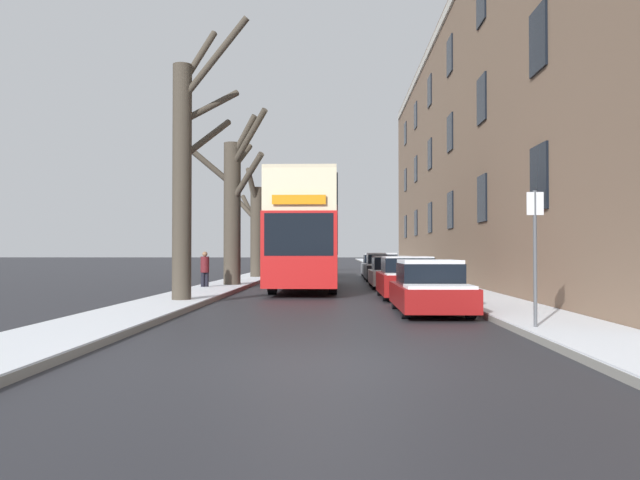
# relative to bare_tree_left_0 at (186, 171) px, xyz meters

# --- Properties ---
(ground_plane) EXTENTS (320.00, 320.00, 0.00)m
(ground_plane) POSITION_rel_bare_tree_left_0_xyz_m (4.35, -9.77, -4.03)
(ground_plane) COLOR #28282D
(sidewalk_left) EXTENTS (2.09, 130.00, 0.16)m
(sidewalk_left) POSITION_rel_bare_tree_left_0_xyz_m (-0.39, 43.23, -3.95)
(sidewalk_left) COLOR gray
(sidewalk_left) RESTS_ON ground
(sidewalk_right) EXTENTS (2.09, 130.00, 0.16)m
(sidewalk_right) POSITION_rel_bare_tree_left_0_xyz_m (9.10, 43.23, -3.95)
(sidewalk_right) COLOR gray
(sidewalk_right) RESTS_ON ground
(terrace_facade_right) EXTENTS (9.10, 46.14, 14.33)m
(terrace_facade_right) POSITION_rel_bare_tree_left_0_xyz_m (14.64, 15.57, 3.13)
(terrace_facade_right) COLOR #7A604C
(terrace_facade_right) RESTS_ON ground
(bare_tree_left_0) EXTENTS (2.41, 2.59, 8.51)m
(bare_tree_left_0) POSITION_rel_bare_tree_left_0_xyz_m (0.00, 0.00, 0.00)
(bare_tree_left_0) COLOR #423A30
(bare_tree_left_0) RESTS_ON ground
(bare_tree_left_1) EXTENTS (3.84, 3.19, 7.54)m
(bare_tree_left_1) POSITION_rel_bare_tree_left_0_xyz_m (0.02, 8.39, -0.36)
(bare_tree_left_1) COLOR #423A30
(bare_tree_left_1) RESTS_ON ground
(bare_tree_left_2) EXTENTS (2.87, 2.82, 6.58)m
(bare_tree_left_2) POSITION_rel_bare_tree_left_0_xyz_m (-0.11, 17.05, -0.98)
(bare_tree_left_2) COLOR #423A30
(bare_tree_left_2) RESTS_ON ground
(bare_tree_left_3) EXTENTS (1.73, 2.40, 7.33)m
(bare_tree_left_3) POSITION_rel_bare_tree_left_0_xyz_m (-0.24, 25.41, -0.26)
(bare_tree_left_3) COLOR #423A30
(bare_tree_left_3) RESTS_ON ground
(double_decker_bus) EXTENTS (2.62, 11.41, 4.56)m
(double_decker_bus) POSITION_rel_bare_tree_left_0_xyz_m (3.27, 7.97, -1.45)
(double_decker_bus) COLOR red
(double_decker_bus) RESTS_ON ground
(parked_car_0) EXTENTS (1.75, 4.21, 1.38)m
(parked_car_0) POSITION_rel_bare_tree_left_0_xyz_m (6.95, -2.46, -3.40)
(parked_car_0) COLOR maroon
(parked_car_0) RESTS_ON ground
(parked_car_1) EXTENTS (1.90, 4.24, 1.43)m
(parked_car_1) POSITION_rel_bare_tree_left_0_xyz_m (6.95, 2.77, -3.37)
(parked_car_1) COLOR maroon
(parked_car_1) RESTS_ON ground
(parked_car_2) EXTENTS (1.87, 4.56, 1.40)m
(parked_car_2) POSITION_rel_bare_tree_left_0_xyz_m (6.95, 9.14, -3.39)
(parked_car_2) COLOR silver
(parked_car_2) RESTS_ON ground
(parked_car_3) EXTENTS (1.80, 4.29, 1.52)m
(parked_car_3) POSITION_rel_bare_tree_left_0_xyz_m (6.95, 15.31, -3.34)
(parked_car_3) COLOR black
(parked_car_3) RESTS_ON ground
(parked_car_4) EXTENTS (1.68, 4.29, 1.45)m
(parked_car_4) POSITION_rel_bare_tree_left_0_xyz_m (6.95, 20.98, -3.36)
(parked_car_4) COLOR #9EA3AD
(parked_car_4) RESTS_ON ground
(oncoming_van) EXTENTS (2.03, 5.16, 2.20)m
(oncoming_van) POSITION_rel_bare_tree_left_0_xyz_m (3.03, 20.47, -2.84)
(oncoming_van) COLOR white
(oncoming_van) RESTS_ON ground
(pedestrian_left_sidewalk) EXTENTS (0.35, 0.35, 1.60)m
(pedestrian_left_sidewalk) POSITION_rel_bare_tree_left_0_xyz_m (-0.85, 6.67, -3.16)
(pedestrian_left_sidewalk) COLOR black
(pedestrian_left_sidewalk) RESTS_ON ground
(street_sign_post) EXTENTS (0.32, 0.07, 2.76)m
(street_sign_post) POSITION_rel_bare_tree_left_0_xyz_m (8.35, -6.59, -2.46)
(street_sign_post) COLOR #4C4F54
(street_sign_post) RESTS_ON ground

